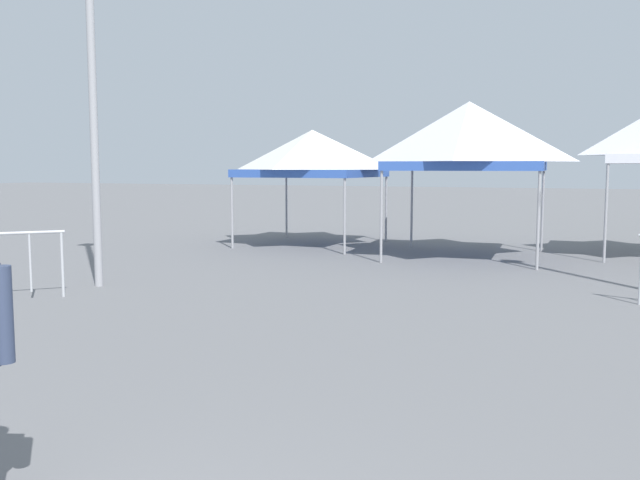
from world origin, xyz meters
TOP-DOWN VIEW (x-y plane):
  - canopy_tent_center at (-5.03, 15.40)m, footprint 3.32×3.32m
  - canopy_tent_behind_left at (-0.76, 14.51)m, footprint 3.61×3.61m
  - light_pole_opposite_side at (-5.94, 8.02)m, footprint 0.36×0.36m

SIDE VIEW (x-z plane):
  - canopy_tent_center at x=-5.03m, z-range 0.90..3.95m
  - canopy_tent_behind_left at x=-0.76m, z-range 1.00..4.55m
  - light_pole_opposite_side at x=-5.94m, z-range 0.56..8.70m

